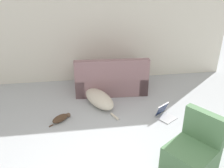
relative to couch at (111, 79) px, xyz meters
The scene contains 6 objects.
wall_back 1.21m from the couch, 106.28° to the left, with size 6.58×0.06×2.49m.
couch is the anchor object (origin of this frame).
dog 0.73m from the couch, 120.46° to the right, with size 0.78×1.27×0.31m.
cat 1.64m from the couch, 134.18° to the right, with size 0.42×0.37×0.13m.
laptop_open 1.59m from the couch, 55.69° to the right, with size 0.46×0.46×0.26m.
side_chair 2.82m from the couch, 73.08° to the right, with size 0.89×0.88×0.90m.
Camera 1 is at (-0.51, -2.33, 2.79)m, focal length 40.00 mm.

